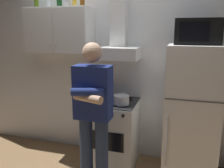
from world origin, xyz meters
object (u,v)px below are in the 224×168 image
Objects in this scene: upper_cabinet at (60,31)px; range_hood at (117,43)px; person_standing at (93,114)px; cooking_pot at (121,100)px; bottle_spice_jar at (74,2)px; stove_oven at (114,133)px; refrigerator at (191,113)px; bottle_canister_steel at (67,0)px; microwave at (197,32)px.

upper_cabinet is 1.20× the size of range_hood.
range_hood is 1.01m from person_standing.
bottle_spice_jar is at bearing 159.28° from cooking_pot.
stove_oven is 1.78m from bottle_spice_jar.
range_hood is at bearing 86.09° from person_standing.
upper_cabinet is 0.56× the size of refrigerator.
range_hood is 0.87m from bottle_canister_steel.
refrigerator is (0.95, -0.13, -0.80)m from range_hood.
upper_cabinet is 1.35m from person_standing.
range_hood is at bearing 172.45° from refrigerator.
stove_oven is at bearing 137.51° from cooking_pot.
upper_cabinet is at bearing 171.10° from stove_oven.
range_hood is at bearing 117.88° from cooking_pot.
cooking_pot is at bearing -170.43° from microwave.
cooking_pot is (-0.82, -0.14, -0.81)m from microwave.
stove_oven is at bearing -90.00° from range_hood.
bottle_canister_steel reaches higher than upper_cabinet.
range_hood is 0.72m from cooking_pot.
cooking_pot is at bearing -42.49° from stove_oven.
upper_cabinet reaches higher than refrigerator.
person_standing is 5.63× the size of cooking_pot.
upper_cabinet is at bearing -174.06° from bottle_spice_jar.
bottle_spice_jar is at bearing 12.81° from bottle_canister_steel.
stove_oven is 1.17× the size of range_hood.
bottle_canister_steel reaches higher than refrigerator.
upper_cabinet reaches higher than cooking_pot.
range_hood is at bearing 0.09° from upper_cabinet.
upper_cabinet is 1.75m from microwave.
bottle_spice_jar reaches higher than stove_oven.
refrigerator is 5.50× the size of cooking_pot.
refrigerator is at bearing -4.07° from upper_cabinet.
bottle_canister_steel is (-1.63, 0.13, 1.34)m from refrigerator.
stove_oven is 1.02m from refrigerator.
stove_oven is at bearing -179.96° from refrigerator.
refrigerator is 0.94m from microwave.
upper_cabinet is 2.00m from refrigerator.
range_hood is 3.81× the size of bottle_canister_steel.
microwave is (1.75, -0.11, -0.01)m from upper_cabinet.
microwave is at bearing -4.84° from bottle_spice_jar.
upper_cabinet reaches higher than person_standing.
range_hood is 0.77m from bottle_spice_jar.
bottle_canister_steel reaches higher than microwave.
microwave is (0.95, 0.02, 1.31)m from stove_oven.
refrigerator is at bearing -89.10° from microwave.
stove_oven is at bearing 85.28° from person_standing.
refrigerator is at bearing -4.41° from bottle_canister_steel.
refrigerator is 2.02m from bottle_spice_jar.
range_hood reaches higher than person_standing.
stove_oven is 0.55× the size of refrigerator.
upper_cabinet is 1.03× the size of stove_oven.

